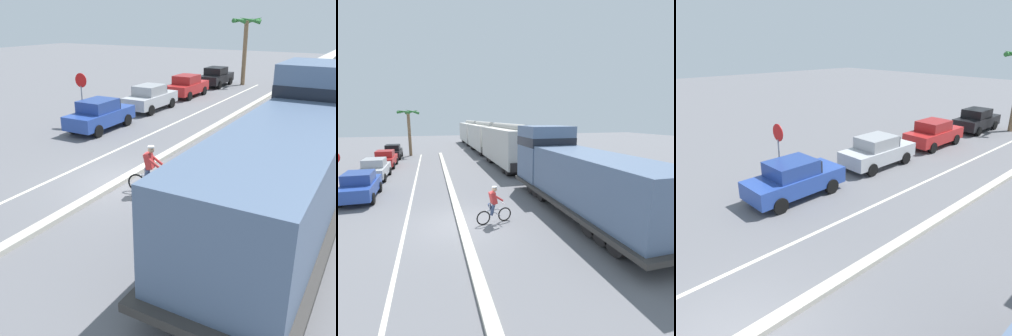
% 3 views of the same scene
% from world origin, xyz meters
% --- Properties ---
extents(ground_plane, '(120.00, 120.00, 0.00)m').
position_xyz_m(ground_plane, '(0.00, 0.00, 0.00)').
color(ground_plane, slate).
extents(median_curb, '(0.36, 36.00, 0.16)m').
position_xyz_m(median_curb, '(0.00, 6.00, 0.08)').
color(median_curb, beige).
rests_on(median_curb, ground).
extents(lane_stripe, '(0.14, 36.00, 0.01)m').
position_xyz_m(lane_stripe, '(-2.40, 6.00, 0.00)').
color(lane_stripe, silver).
rests_on(lane_stripe, ground).
extents(locomotive, '(3.10, 11.61, 4.20)m').
position_xyz_m(locomotive, '(5.91, 0.51, 1.80)').
color(locomotive, slate).
rests_on(locomotive, ground).
extents(hopper_car_lead, '(2.90, 10.60, 4.18)m').
position_xyz_m(hopper_car_lead, '(5.91, 12.67, 2.08)').
color(hopper_car_lead, beige).
rests_on(hopper_car_lead, ground).
extents(hopper_car_middle, '(2.90, 10.60, 4.18)m').
position_xyz_m(hopper_car_middle, '(5.91, 24.27, 2.08)').
color(hopper_car_middle, beige).
rests_on(hopper_car_middle, ground).
extents(hopper_car_trailing, '(2.90, 10.60, 4.18)m').
position_xyz_m(hopper_car_trailing, '(5.91, 35.87, 2.08)').
color(hopper_car_trailing, beige).
rests_on(hopper_car_trailing, ground).
extents(parked_car_blue, '(1.90, 4.24, 1.62)m').
position_xyz_m(parked_car_blue, '(-5.23, 5.33, 0.82)').
color(parked_car_blue, '#28479E').
rests_on(parked_car_blue, ground).
extents(parked_car_silver, '(1.85, 4.21, 1.62)m').
position_xyz_m(parked_car_silver, '(-5.38, 10.66, 0.82)').
color(parked_car_silver, '#B7BABF').
rests_on(parked_car_silver, ground).
extents(parked_car_red, '(1.85, 4.21, 1.62)m').
position_xyz_m(parked_car_red, '(-5.40, 15.90, 0.82)').
color(parked_car_red, red).
rests_on(parked_car_red, ground).
extents(parked_car_black, '(1.88, 4.22, 1.62)m').
position_xyz_m(parked_car_black, '(-5.41, 21.53, 0.82)').
color(parked_car_black, black).
rests_on(parked_car_black, ground).
extents(cyclist, '(1.69, 0.54, 1.71)m').
position_xyz_m(cyclist, '(1.45, -0.34, 0.82)').
color(cyclist, black).
rests_on(cyclist, ground).
extents(palm_tree_near, '(2.70, 2.78, 5.77)m').
position_xyz_m(palm_tree_near, '(-3.61, 23.31, 4.37)').
color(palm_tree_near, '#846647').
rests_on(palm_tree_near, ground).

